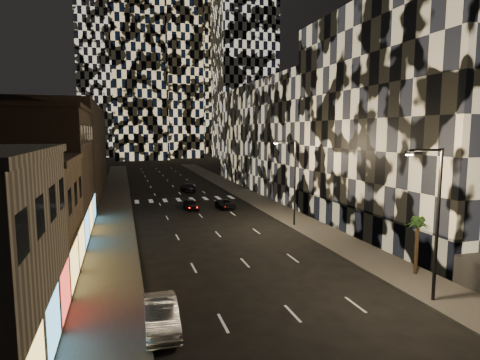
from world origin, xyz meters
TOP-DOWN VIEW (x-y plane):
  - sidewalk_left at (-10.00, 50.00)m, footprint 4.00×120.00m
  - sidewalk_right at (10.00, 50.00)m, footprint 4.00×120.00m
  - curb_left at (-7.90, 50.00)m, footprint 0.20×120.00m
  - curb_right at (7.90, 50.00)m, footprint 0.20×120.00m
  - retail_brown at (-17.00, 33.50)m, footprint 10.00×15.00m
  - retail_filler_left at (-17.00, 60.00)m, footprint 10.00×40.00m
  - midrise_right at (20.00, 24.50)m, footprint 16.00×25.00m
  - midrise_base at (12.30, 24.50)m, footprint 0.60×25.00m
  - midrise_filler_right at (20.00, 57.00)m, footprint 16.00×40.00m
  - tower_right_mid at (35.00, 135.00)m, footprint 20.00×20.00m
  - tower_left_back at (-12.00, 165.00)m, footprint 24.00×24.00m
  - tower_center_low at (-2.00, 140.00)m, footprint 18.00×18.00m
  - streetlight_near at (8.35, 10.00)m, footprint 2.55×0.25m
  - streetlight_far at (8.35, 30.00)m, footprint 2.55×0.25m
  - car_silver_parked at (-7.20, 11.19)m, footprint 1.76×4.78m
  - car_dark_midlane at (-0.50, 42.20)m, footprint 1.89×3.96m
  - car_dark_oncoming at (1.67, 57.89)m, footprint 2.17×4.83m
  - car_dark_rightlane at (4.00, 41.65)m, footprint 2.16×4.24m
  - palm_tree at (10.70, 14.01)m, footprint 2.06×2.08m

SIDE VIEW (x-z plane):
  - sidewalk_left at x=-10.00m, z-range 0.00..0.15m
  - sidewalk_right at x=10.00m, z-range 0.00..0.15m
  - curb_left at x=-7.90m, z-range 0.00..0.15m
  - curb_right at x=7.90m, z-range 0.00..0.15m
  - car_dark_rightlane at x=4.00m, z-range 0.00..1.15m
  - car_dark_midlane at x=-0.50m, z-range 0.00..1.31m
  - car_dark_oncoming at x=1.67m, z-range 0.00..1.38m
  - car_silver_parked at x=-7.20m, z-range 0.00..1.56m
  - midrise_base at x=12.30m, z-range 0.00..3.00m
  - palm_tree at x=10.70m, z-range 1.48..5.56m
  - streetlight_near at x=8.35m, z-range 0.85..9.85m
  - streetlight_far at x=8.35m, z-range 0.85..9.85m
  - retail_brown at x=-17.00m, z-range 0.00..12.00m
  - retail_filler_left at x=-17.00m, z-range 0.00..14.00m
  - midrise_filler_right at x=20.00m, z-range 0.00..18.00m
  - midrise_right at x=20.00m, z-range 0.00..22.00m
  - tower_center_low at x=-2.00m, z-range 0.00..95.00m
  - tower_right_mid at x=35.00m, z-range 0.00..100.00m
  - tower_left_back at x=-12.00m, z-range 0.00..120.00m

